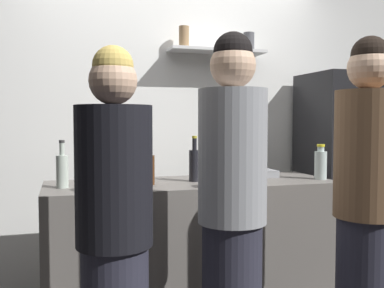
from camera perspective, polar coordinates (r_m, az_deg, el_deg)
The scene contains 12 objects.
back_wall_assembly at distance 3.58m, azimuth -2.94°, elevation 2.56°, with size 4.80×0.32×2.60m.
refrigerator at distance 3.82m, azimuth 19.11°, elevation -4.27°, with size 0.62×0.61×1.71m.
counter at distance 3.00m, azimuth -0.00°, elevation -13.76°, with size 1.89×0.65×0.93m, color #66605B.
baking_pan at distance 3.18m, azimuth 7.62°, elevation -3.80°, with size 0.34×0.24×0.05m, color gray.
utensil_holder at distance 2.79m, azimuth 6.26°, elevation -3.93°, with size 0.10×0.10×0.22m.
wine_bottle_amber_glass at distance 2.76m, azimuth -5.62°, elevation -3.11°, with size 0.07×0.07×0.30m.
wine_bottle_pale_glass at distance 2.74m, azimuth -16.58°, elevation -3.26°, with size 0.07×0.07×0.29m.
wine_bottle_dark_glass at distance 2.91m, azimuth 0.38°, elevation -2.64°, with size 0.07×0.07×0.30m.
water_bottle_plastic at distance 3.14m, azimuth 16.43°, elevation -2.51°, with size 0.08×0.08×0.24m.
person_blonde at distance 2.01m, azimuth -10.07°, elevation -11.78°, with size 0.34×0.34×1.66m.
person_brown_jacket at distance 2.47m, azimuth 21.83°, elevation -7.66°, with size 0.34×0.34×1.77m.
person_grey_hoodie at distance 2.20m, azimuth 5.26°, elevation -8.84°, with size 0.34×0.34×1.77m.
Camera 1 is at (-0.84, -2.23, 1.34)m, focal length 40.87 mm.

